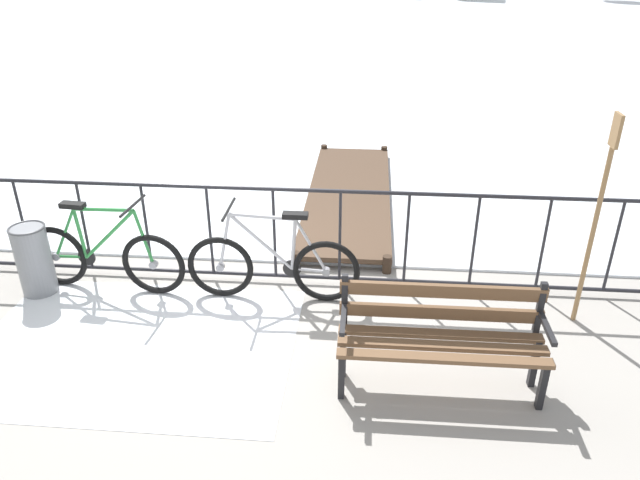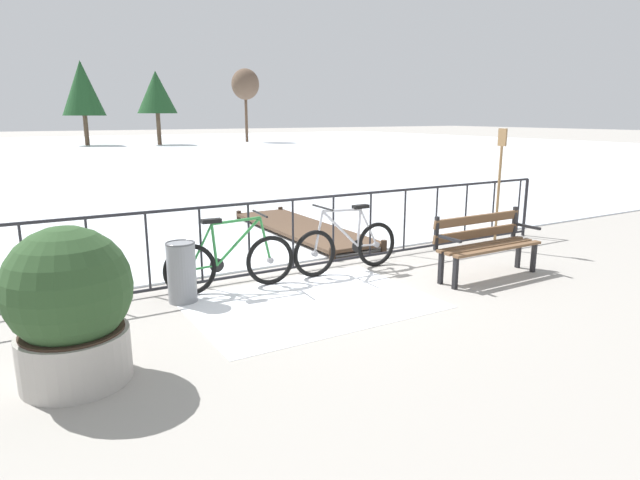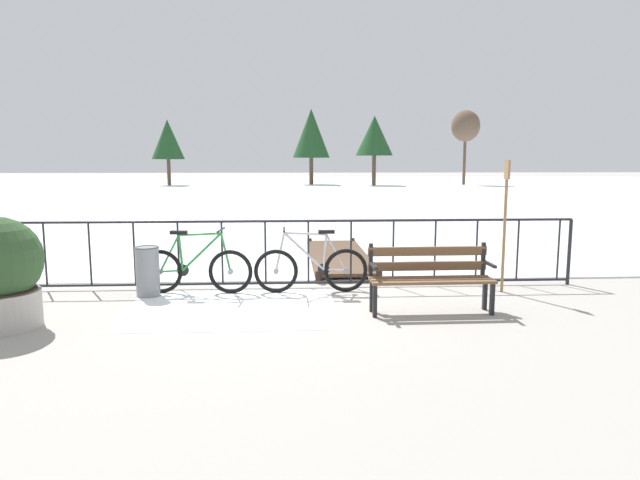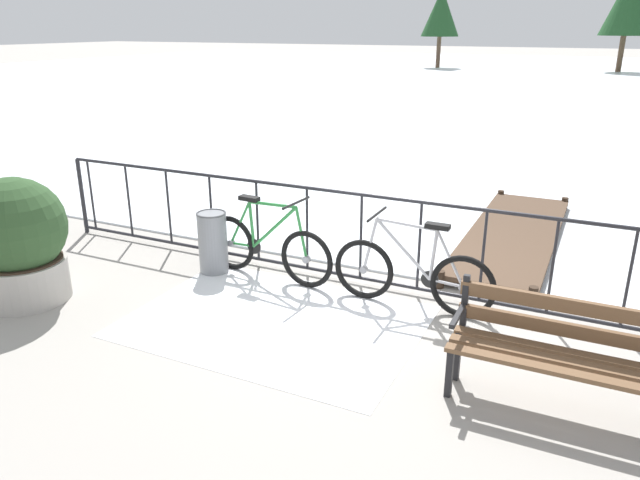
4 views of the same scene
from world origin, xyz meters
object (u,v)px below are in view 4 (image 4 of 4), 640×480
at_px(planter_with_shrub, 18,240).
at_px(bicycle_second, 267,248).
at_px(trash_bin, 213,242).
at_px(park_bench, 561,346).
at_px(bicycle_near_railing, 412,274).

bearing_deg(planter_with_shrub, bicycle_second, 38.78).
xyz_separation_m(bicycle_second, trash_bin, (-0.67, -0.12, 0.00)).
bearing_deg(park_bench, bicycle_second, 159.83).
distance_m(bicycle_second, trash_bin, 0.68).
distance_m(planter_with_shrub, trash_bin, 2.05).
height_order(bicycle_near_railing, park_bench, bicycle_near_railing).
bearing_deg(park_bench, planter_with_shrub, -175.29).
height_order(park_bench, planter_with_shrub, planter_with_shrub).
height_order(park_bench, trash_bin, park_bench).
height_order(bicycle_second, planter_with_shrub, planter_with_shrub).
relative_size(park_bench, planter_with_shrub, 1.21).
xyz_separation_m(bicycle_near_railing, bicycle_second, (-1.73, 0.03, 0.00)).
xyz_separation_m(planter_with_shrub, trash_bin, (1.35, 1.51, -0.30)).
relative_size(bicycle_second, trash_bin, 2.34).
distance_m(park_bench, planter_with_shrub, 5.28).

